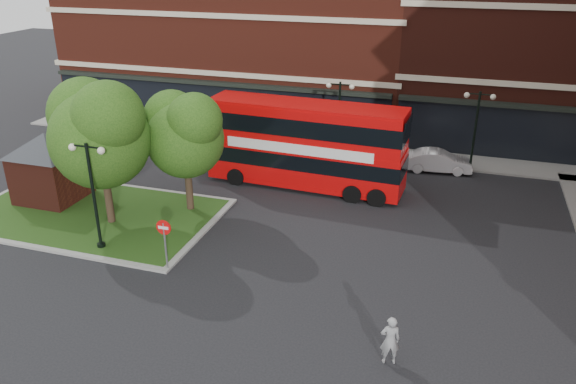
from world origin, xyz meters
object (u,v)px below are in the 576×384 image
(car_white, at_px, (438,161))
(woman, at_px, (390,340))
(bus, at_px, (305,140))
(car_silver, at_px, (226,138))

(car_white, bearing_deg, woman, 172.59)
(bus, relative_size, woman, 6.26)
(bus, xyz_separation_m, car_silver, (-6.76, 4.55, -2.05))
(car_silver, bearing_deg, woman, -150.45)
(car_silver, bearing_deg, car_white, -97.39)
(woman, height_order, car_white, woman)
(woman, bearing_deg, car_white, -107.66)
(bus, bearing_deg, car_silver, 149.13)
(car_silver, relative_size, car_white, 1.03)
(woman, distance_m, car_white, 17.87)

